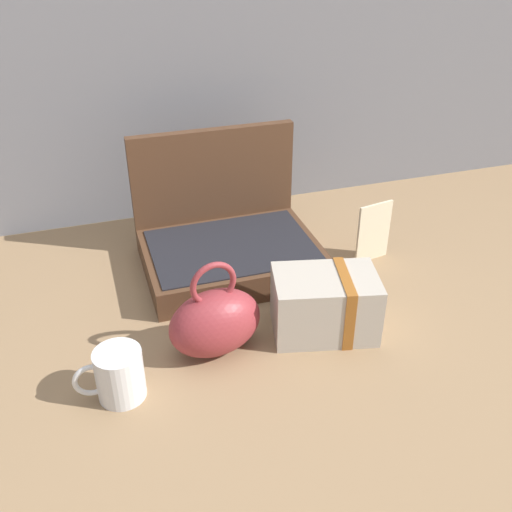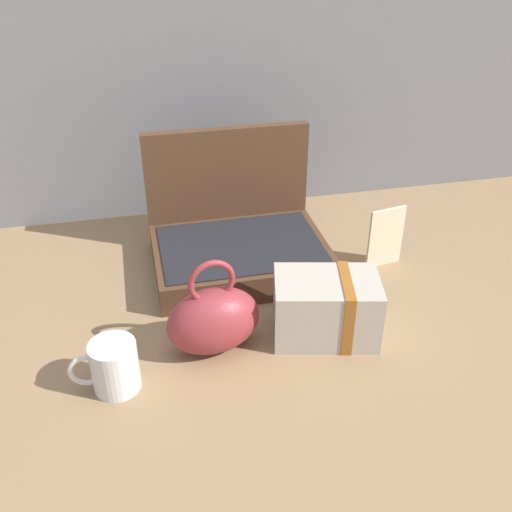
% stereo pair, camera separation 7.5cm
% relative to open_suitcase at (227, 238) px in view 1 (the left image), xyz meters
% --- Properties ---
extents(ground_plane, '(6.00, 6.00, 0.00)m').
position_rel_open_suitcase_xyz_m(ground_plane, '(-0.04, -0.26, -0.06)').
color(ground_plane, '#8C6D4C').
extents(open_suitcase, '(0.39, 0.30, 0.28)m').
position_rel_open_suitcase_xyz_m(open_suitcase, '(0.00, 0.00, 0.00)').
color(open_suitcase, '#4C301E').
rests_on(open_suitcase, ground_plane).
extents(teal_pouch_handbag, '(0.19, 0.13, 0.19)m').
position_rel_open_suitcase_xyz_m(teal_pouch_handbag, '(-0.10, -0.30, 0.01)').
color(teal_pouch_handbag, maroon).
rests_on(teal_pouch_handbag, ground_plane).
extents(cream_toiletry_bag, '(0.22, 0.17, 0.13)m').
position_rel_open_suitcase_xyz_m(cream_toiletry_bag, '(0.12, -0.30, -0.00)').
color(cream_toiletry_bag, '#B2A899').
rests_on(cream_toiletry_bag, ground_plane).
extents(coffee_mug, '(0.12, 0.08, 0.09)m').
position_rel_open_suitcase_xyz_m(coffee_mug, '(-0.29, -0.36, -0.02)').
color(coffee_mug, silver).
rests_on(coffee_mug, ground_plane).
extents(info_card_left, '(0.09, 0.02, 0.14)m').
position_rel_open_suitcase_xyz_m(info_card_left, '(0.32, -0.09, 0.01)').
color(info_card_left, beige).
rests_on(info_card_left, ground_plane).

